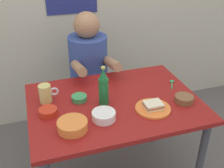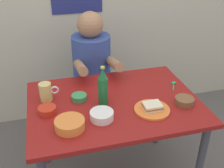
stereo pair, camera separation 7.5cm
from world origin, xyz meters
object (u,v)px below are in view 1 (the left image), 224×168
(rice_bowl_white, at_px, (104,115))
(dining_table, at_px, (114,113))
(person_seated, at_px, (89,60))
(sandwich, at_px, (153,105))
(beer_bottle, at_px, (104,88))
(plate_orange, at_px, (153,109))
(beer_mug, at_px, (46,94))
(stool, at_px, (90,102))

(rice_bowl_white, bearing_deg, dining_table, 54.59)
(person_seated, bearing_deg, sandwich, -74.06)
(person_seated, relative_size, beer_bottle, 2.75)
(dining_table, relative_size, rice_bowl_white, 7.86)
(rice_bowl_white, bearing_deg, plate_orange, 0.69)
(beer_bottle, height_order, rice_bowl_white, beer_bottle)
(dining_table, height_order, beer_mug, beer_mug)
(beer_mug, bearing_deg, stool, 51.79)
(stool, bearing_deg, plate_orange, -74.27)
(stool, height_order, rice_bowl_white, rice_bowl_white)
(stool, height_order, beer_bottle, beer_bottle)
(person_seated, bearing_deg, dining_table, -87.66)
(stool, xyz_separation_m, person_seated, (-0.00, -0.01, 0.42))
(rice_bowl_white, bearing_deg, beer_bottle, 73.88)
(dining_table, bearing_deg, beer_bottle, -173.11)
(dining_table, height_order, person_seated, person_seated)
(person_seated, bearing_deg, stool, 90.00)
(beer_mug, distance_m, rice_bowl_white, 0.42)
(dining_table, distance_m, beer_bottle, 0.22)
(plate_orange, height_order, beer_bottle, beer_bottle)
(dining_table, bearing_deg, rice_bowl_white, -125.41)
(person_seated, distance_m, beer_bottle, 0.64)
(rice_bowl_white, bearing_deg, stool, 83.25)
(stool, height_order, sandwich, sandwich)
(plate_orange, xyz_separation_m, rice_bowl_white, (-0.32, -0.00, 0.02))
(person_seated, xyz_separation_m, beer_bottle, (-0.05, -0.63, 0.09))
(person_seated, distance_m, plate_orange, 0.82)
(person_seated, bearing_deg, rice_bowl_white, -96.85)
(beer_bottle, bearing_deg, stool, 85.67)
(plate_orange, relative_size, rice_bowl_white, 1.57)
(sandwich, bearing_deg, beer_mug, 154.81)
(stool, distance_m, rice_bowl_white, 0.91)
(dining_table, distance_m, beer_mug, 0.47)
(plate_orange, distance_m, beer_mug, 0.69)
(beer_mug, distance_m, beer_bottle, 0.38)
(plate_orange, bearing_deg, person_seated, 105.94)
(plate_orange, relative_size, beer_bottle, 0.84)
(person_seated, xyz_separation_m, rice_bowl_white, (-0.09, -0.79, 0.00))
(dining_table, bearing_deg, person_seated, 92.34)
(dining_table, relative_size, plate_orange, 5.00)
(rice_bowl_white, bearing_deg, beer_mug, 135.58)
(beer_mug, bearing_deg, beer_bottle, -21.34)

